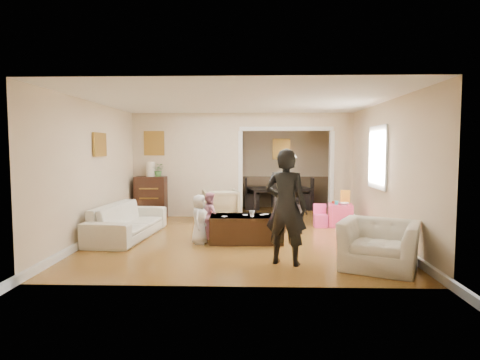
{
  "coord_description": "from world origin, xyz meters",
  "views": [
    {
      "loc": [
        0.28,
        -8.49,
        1.73
      ],
      "look_at": [
        0.0,
        0.2,
        1.05
      ],
      "focal_mm": 30.56,
      "sensor_mm": 36.0,
      "label": 1
    }
  ],
  "objects_px": {
    "armchair_front": "(379,245)",
    "child_kneel_b": "(210,215)",
    "coffee_cup": "(252,213)",
    "cyan_cup": "(336,203)",
    "coffee_table": "(246,229)",
    "child_toddler": "(299,215)",
    "dresser": "(151,197)",
    "adult_person": "(286,207)",
    "child_kneel_a": "(199,219)",
    "armchair_back": "(221,205)",
    "sofa": "(128,221)",
    "dining_table": "(279,199)",
    "table_lamp": "(151,169)",
    "play_table": "(340,215)"
  },
  "relations": [
    {
      "from": "cyan_cup",
      "to": "adult_person",
      "type": "relative_size",
      "value": 0.05
    },
    {
      "from": "armchair_back",
      "to": "child_kneel_b",
      "type": "xyz_separation_m",
      "value": [
        -0.05,
        -1.88,
        0.07
      ]
    },
    {
      "from": "adult_person",
      "to": "child_kneel_b",
      "type": "height_order",
      "value": "adult_person"
    },
    {
      "from": "dresser",
      "to": "coffee_cup",
      "type": "xyz_separation_m",
      "value": [
        2.51,
        -2.61,
        0.03
      ]
    },
    {
      "from": "sofa",
      "to": "dresser",
      "type": "bearing_deg",
      "value": 7.69
    },
    {
      "from": "play_table",
      "to": "child_toddler",
      "type": "bearing_deg",
      "value": -140.02
    },
    {
      "from": "child_toddler",
      "to": "dresser",
      "type": "bearing_deg",
      "value": -68.82
    },
    {
      "from": "child_kneel_a",
      "to": "armchair_front",
      "type": "bearing_deg",
      "value": -108.39
    },
    {
      "from": "dining_table",
      "to": "child_toddler",
      "type": "relative_size",
      "value": 2.29
    },
    {
      "from": "dresser",
      "to": "child_kneel_b",
      "type": "xyz_separation_m",
      "value": [
        1.71,
        -2.26,
        -0.07
      ]
    },
    {
      "from": "armchair_back",
      "to": "child_toddler",
      "type": "distance_m",
      "value": 2.22
    },
    {
      "from": "armchair_back",
      "to": "table_lamp",
      "type": "xyz_separation_m",
      "value": [
        -1.76,
        0.38,
        0.83
      ]
    },
    {
      "from": "child_kneel_a",
      "to": "child_kneel_b",
      "type": "bearing_deg",
      "value": -9.65
    },
    {
      "from": "coffee_cup",
      "to": "cyan_cup",
      "type": "distance_m",
      "value": 2.45
    },
    {
      "from": "sofa",
      "to": "child_kneel_b",
      "type": "relative_size",
      "value": 2.49
    },
    {
      "from": "armchair_front",
      "to": "cyan_cup",
      "type": "height_order",
      "value": "armchair_front"
    },
    {
      "from": "dining_table",
      "to": "child_kneel_a",
      "type": "relative_size",
      "value": 1.95
    },
    {
      "from": "armchair_back",
      "to": "dining_table",
      "type": "relative_size",
      "value": 0.47
    },
    {
      "from": "sofa",
      "to": "dresser",
      "type": "distance_m",
      "value": 2.22
    },
    {
      "from": "dresser",
      "to": "child_toddler",
      "type": "bearing_deg",
      "value": -27.6
    },
    {
      "from": "dresser",
      "to": "table_lamp",
      "type": "relative_size",
      "value": 2.86
    },
    {
      "from": "dresser",
      "to": "cyan_cup",
      "type": "relative_size",
      "value": 12.88
    },
    {
      "from": "coffee_table",
      "to": "cyan_cup",
      "type": "bearing_deg",
      "value": 38.28
    },
    {
      "from": "play_table",
      "to": "child_kneel_a",
      "type": "relative_size",
      "value": 0.57
    },
    {
      "from": "coffee_table",
      "to": "armchair_back",
      "type": "bearing_deg",
      "value": 106.61
    },
    {
      "from": "play_table",
      "to": "sofa",
      "type": "bearing_deg",
      "value": -164.1
    },
    {
      "from": "dresser",
      "to": "cyan_cup",
      "type": "xyz_separation_m",
      "value": [
        4.37,
        -1.02,
        0.02
      ]
    },
    {
      "from": "child_kneel_a",
      "to": "child_kneel_b",
      "type": "distance_m",
      "value": 0.47
    },
    {
      "from": "play_table",
      "to": "child_kneel_b",
      "type": "relative_size",
      "value": 0.58
    },
    {
      "from": "dresser",
      "to": "coffee_table",
      "type": "xyz_separation_m",
      "value": [
        2.41,
        -2.56,
        -0.27
      ]
    },
    {
      "from": "dresser",
      "to": "dining_table",
      "type": "distance_m",
      "value": 3.59
    },
    {
      "from": "armchair_front",
      "to": "child_kneel_b",
      "type": "relative_size",
      "value": 1.18
    },
    {
      "from": "child_toddler",
      "to": "coffee_table",
      "type": "bearing_deg",
      "value": -5.68
    },
    {
      "from": "table_lamp",
      "to": "child_kneel_a",
      "type": "height_order",
      "value": "table_lamp"
    },
    {
      "from": "armchair_front",
      "to": "adult_person",
      "type": "bearing_deg",
      "value": -162.12
    },
    {
      "from": "dresser",
      "to": "dining_table",
      "type": "height_order",
      "value": "dresser"
    },
    {
      "from": "child_kneel_b",
      "to": "table_lamp",
      "type": "bearing_deg",
      "value": 15.92
    },
    {
      "from": "child_kneel_a",
      "to": "child_kneel_b",
      "type": "xyz_separation_m",
      "value": [
        0.15,
        0.45,
        -0.0
      ]
    },
    {
      "from": "child_kneel_b",
      "to": "sofa",
      "type": "bearing_deg",
      "value": 67.06
    },
    {
      "from": "armchair_front",
      "to": "armchair_back",
      "type": "bearing_deg",
      "value": 149.59
    },
    {
      "from": "coffee_table",
      "to": "cyan_cup",
      "type": "relative_size",
      "value": 16.48
    },
    {
      "from": "coffee_cup",
      "to": "adult_person",
      "type": "distance_m",
      "value": 1.49
    },
    {
      "from": "armchair_back",
      "to": "child_kneel_a",
      "type": "distance_m",
      "value": 2.34
    },
    {
      "from": "sofa",
      "to": "adult_person",
      "type": "xyz_separation_m",
      "value": [
        2.92,
        -1.76,
        0.54
      ]
    },
    {
      "from": "child_toddler",
      "to": "child_kneel_a",
      "type": "bearing_deg",
      "value": -15.87
    },
    {
      "from": "play_table",
      "to": "child_toddler",
      "type": "distance_m",
      "value": 1.32
    },
    {
      "from": "play_table",
      "to": "dresser",
      "type": "bearing_deg",
      "value": 167.79
    },
    {
      "from": "sofa",
      "to": "child_kneel_a",
      "type": "distance_m",
      "value": 1.55
    },
    {
      "from": "coffee_cup",
      "to": "cyan_cup",
      "type": "xyz_separation_m",
      "value": [
        1.86,
        1.59,
        -0.01
      ]
    },
    {
      "from": "coffee_cup",
      "to": "child_kneel_b",
      "type": "xyz_separation_m",
      "value": [
        -0.8,
        0.35,
        -0.1
      ]
    }
  ]
}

